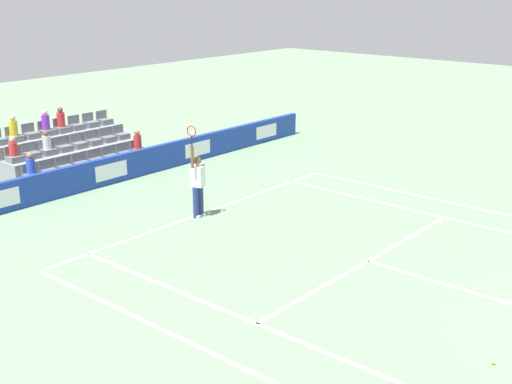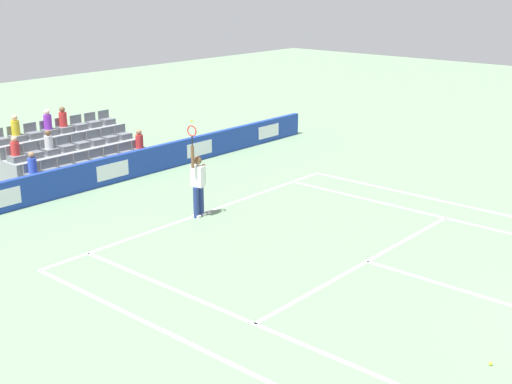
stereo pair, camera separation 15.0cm
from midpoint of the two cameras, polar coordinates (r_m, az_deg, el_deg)
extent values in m
cube|color=white|center=(19.87, -3.99, -1.69)|extent=(10.97, 0.10, 0.01)
cube|color=white|center=(16.69, 9.55, -5.75)|extent=(8.23, 0.10, 0.01)
cube|color=white|center=(15.44, 19.78, -8.58)|extent=(0.10, 6.40, 0.01)
cube|color=white|center=(13.41, 1.72, -11.59)|extent=(0.10, 11.89, 0.01)
cube|color=white|center=(19.93, 16.94, -2.38)|extent=(0.10, 11.89, 0.01)
cube|color=white|center=(12.52, -2.38, -13.89)|extent=(0.10, 11.89, 0.01)
cube|color=white|center=(21.13, 18.50, -1.40)|extent=(0.10, 11.89, 0.01)
cube|color=white|center=(19.80, -3.79, -1.75)|extent=(0.10, 0.20, 0.01)
cube|color=#193899|center=(22.96, -11.89, 1.81)|extent=(19.96, 0.20, 0.91)
cube|color=white|center=(28.25, 1.23, 5.11)|extent=(1.28, 0.01, 0.51)
cube|color=white|center=(25.39, -4.58, 3.63)|extent=(1.28, 0.01, 0.51)
cube|color=white|center=(22.88, -11.72, 1.76)|extent=(1.28, 0.01, 0.51)
cube|color=white|center=(20.83, -20.43, -0.56)|extent=(1.28, 0.01, 0.51)
cylinder|color=navy|center=(19.49, -4.40, -0.70)|extent=(0.16, 0.16, 0.90)
cylinder|color=navy|center=(19.31, -4.82, -0.89)|extent=(0.16, 0.16, 0.90)
cube|color=white|center=(19.62, -4.37, -1.84)|extent=(0.16, 0.28, 0.08)
cube|color=white|center=(19.44, -4.79, -2.03)|extent=(0.16, 0.28, 0.08)
cube|color=white|center=(19.18, -4.66, 1.34)|extent=(0.27, 0.39, 0.60)
sphere|color=brown|center=(19.06, -4.70, 2.66)|extent=(0.24, 0.24, 0.24)
cylinder|color=brown|center=(18.85, -5.11, 2.96)|extent=(0.09, 0.09, 0.62)
cylinder|color=brown|center=(19.32, -4.16, 1.53)|extent=(0.09, 0.09, 0.56)
cylinder|color=black|center=(18.74, -5.14, 4.29)|extent=(0.04, 0.04, 0.28)
torus|color=red|center=(18.68, -5.17, 5.12)|extent=(0.08, 0.31, 0.31)
sphere|color=#D1E533|center=(18.62, -5.19, 5.97)|extent=(0.07, 0.07, 0.07)
cube|color=gray|center=(23.87, -13.42, 1.68)|extent=(4.96, 0.95, 0.42)
cube|color=slate|center=(25.06, -9.46, 3.41)|extent=(0.48, 0.44, 0.20)
cube|color=slate|center=(25.15, -9.78, 4.03)|extent=(0.48, 0.04, 0.30)
cube|color=slate|center=(24.68, -10.57, 3.13)|extent=(0.48, 0.44, 0.20)
cube|color=slate|center=(24.78, -10.89, 3.76)|extent=(0.48, 0.04, 0.30)
cube|color=slate|center=(24.32, -11.71, 2.85)|extent=(0.48, 0.44, 0.20)
cube|color=slate|center=(24.41, -12.03, 3.49)|extent=(0.48, 0.04, 0.30)
cube|color=slate|center=(23.96, -12.88, 2.55)|extent=(0.48, 0.44, 0.20)
cube|color=slate|center=(24.06, -13.20, 3.20)|extent=(0.48, 0.04, 0.30)
cube|color=slate|center=(23.62, -14.08, 2.25)|extent=(0.48, 0.44, 0.20)
cube|color=slate|center=(23.72, -14.41, 2.91)|extent=(0.48, 0.04, 0.30)
cube|color=slate|center=(23.29, -15.32, 1.93)|extent=(0.48, 0.44, 0.20)
cube|color=slate|center=(23.39, -15.65, 2.61)|extent=(0.48, 0.04, 0.30)
cube|color=slate|center=(22.97, -16.60, 1.61)|extent=(0.48, 0.44, 0.20)
cube|color=slate|center=(23.07, -16.92, 2.29)|extent=(0.48, 0.04, 0.30)
cube|color=slate|center=(22.66, -17.91, 1.28)|extent=(0.48, 0.44, 0.20)
cube|color=slate|center=(22.76, -18.23, 1.97)|extent=(0.48, 0.04, 0.30)
cube|color=gray|center=(24.57, -14.76, 2.54)|extent=(4.96, 0.95, 0.84)
cube|color=slate|center=(25.69, -10.87, 4.64)|extent=(0.48, 0.44, 0.20)
cube|color=slate|center=(25.79, -11.18, 5.24)|extent=(0.48, 0.04, 0.30)
cube|color=slate|center=(25.32, -11.97, 4.39)|extent=(0.48, 0.44, 0.20)
cube|color=slate|center=(25.42, -12.28, 5.00)|extent=(0.48, 0.04, 0.30)
cube|color=slate|center=(24.96, -13.10, 4.13)|extent=(0.48, 0.44, 0.20)
cube|color=slate|center=(25.07, -13.41, 4.75)|extent=(0.48, 0.04, 0.30)
cube|color=slate|center=(24.62, -14.26, 3.86)|extent=(0.48, 0.44, 0.20)
cube|color=slate|center=(24.72, -14.57, 4.48)|extent=(0.48, 0.04, 0.30)
cube|color=slate|center=(24.28, -15.46, 3.58)|extent=(0.48, 0.44, 0.20)
cube|color=slate|center=(24.39, -15.77, 4.21)|extent=(0.48, 0.04, 0.30)
cube|color=slate|center=(23.96, -16.68, 3.29)|extent=(0.48, 0.44, 0.20)
cube|color=slate|center=(24.07, -16.99, 3.94)|extent=(0.48, 0.04, 0.30)
cube|color=slate|center=(23.65, -17.94, 2.99)|extent=(0.48, 0.44, 0.20)
cube|color=slate|center=(23.76, -18.25, 3.65)|extent=(0.48, 0.04, 0.30)
cube|color=slate|center=(23.35, -19.23, 2.68)|extent=(0.48, 0.44, 0.20)
cube|color=slate|center=(23.46, -19.54, 3.35)|extent=(0.48, 0.04, 0.30)
cube|color=gray|center=(25.30, -16.03, 3.35)|extent=(4.96, 0.95, 1.26)
cube|color=slate|center=(26.34, -12.22, 5.81)|extent=(0.48, 0.44, 0.20)
cube|color=slate|center=(26.45, -12.51, 6.39)|extent=(0.48, 0.04, 0.30)
cube|color=slate|center=(25.98, -13.31, 5.58)|extent=(0.48, 0.44, 0.20)
cube|color=slate|center=(26.10, -13.61, 6.17)|extent=(0.48, 0.04, 0.30)
cube|color=slate|center=(25.64, -14.43, 5.34)|extent=(0.48, 0.44, 0.20)
cube|color=slate|center=(25.75, -14.73, 5.93)|extent=(0.48, 0.04, 0.30)
cube|color=slate|center=(25.30, -15.58, 5.09)|extent=(0.48, 0.44, 0.20)
cube|color=slate|center=(25.41, -15.88, 5.69)|extent=(0.48, 0.04, 0.30)
cube|color=slate|center=(24.97, -16.76, 4.83)|extent=(0.48, 0.44, 0.20)
cube|color=slate|center=(25.09, -17.06, 5.45)|extent=(0.48, 0.04, 0.30)
cube|color=slate|center=(24.66, -17.97, 4.56)|extent=(0.48, 0.44, 0.20)
cube|color=slate|center=(24.78, -18.26, 5.19)|extent=(0.48, 0.04, 0.30)
cube|color=slate|center=(24.36, -19.20, 4.29)|extent=(0.48, 0.44, 0.20)
cube|color=slate|center=(24.48, -19.50, 4.92)|extent=(0.48, 0.04, 0.30)
cube|color=slate|center=(24.07, -20.47, 4.01)|extent=(0.48, 0.44, 0.20)
cylinder|color=purple|center=(24.94, -16.89, 5.64)|extent=(0.28, 0.28, 0.51)
sphere|color=beige|center=(24.88, -16.96, 6.44)|extent=(0.20, 0.20, 0.20)
cylinder|color=red|center=(25.02, -9.58, 4.19)|extent=(0.28, 0.28, 0.49)
sphere|color=#9E7251|center=(24.94, -9.62, 4.96)|extent=(0.20, 0.20, 0.20)
cylinder|color=blue|center=(22.61, -18.05, 2.13)|extent=(0.28, 0.28, 0.49)
sphere|color=#9E7251|center=(22.53, -18.14, 2.97)|extent=(0.20, 0.20, 0.20)
cylinder|color=red|center=(23.32, -19.37, 3.46)|extent=(0.28, 0.28, 0.44)
sphere|color=#D3A884|center=(23.25, -19.45, 4.22)|extent=(0.20, 0.20, 0.20)
cylinder|color=white|center=(23.93, -16.81, 4.03)|extent=(0.28, 0.28, 0.43)
sphere|color=brown|center=(23.86, -16.88, 4.77)|extent=(0.20, 0.20, 0.20)
cylinder|color=yellow|center=(24.33, -19.35, 5.10)|extent=(0.28, 0.28, 0.49)
sphere|color=#D3A884|center=(24.26, -19.43, 5.89)|extent=(0.20, 0.20, 0.20)
cylinder|color=red|center=(25.27, -15.71, 5.89)|extent=(0.28, 0.28, 0.51)
sphere|color=brown|center=(25.21, -15.77, 6.67)|extent=(0.20, 0.20, 0.20)
sphere|color=#D1E533|center=(13.05, 19.39, -13.42)|extent=(0.07, 0.07, 0.07)
camera|label=1|loc=(0.08, -89.76, 0.08)|focal=47.73mm
camera|label=2|loc=(0.08, 90.24, -0.08)|focal=47.73mm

